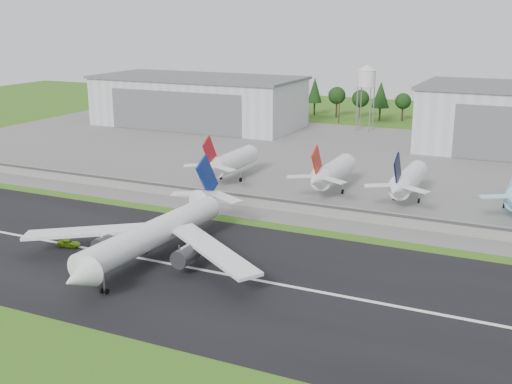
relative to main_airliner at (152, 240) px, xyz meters
The scene contains 14 objects.
ground 10.79m from the main_airliner, 83.84° to the right, with size 600.00×600.00×0.00m, color #385F16.
runway 4.97m from the main_airliner, 22.88° to the left, with size 320.00×60.00×0.10m, color black.
runway_centerline 4.91m from the main_airliner, 22.88° to the left, with size 220.00×1.00×0.02m, color white.
apron 110.55m from the main_airliner, 89.46° to the left, with size 320.00×150.00×0.10m, color slate.
blast_fence 45.54m from the main_airliner, 88.70° to the left, with size 240.00×0.61×3.50m.
hangar_west 174.40m from the main_airliner, 116.94° to the left, with size 97.00×44.00×23.20m.
water_tower 176.58m from the main_airliner, 91.30° to the left, with size 8.40×8.40×29.40m.
utility_poles 190.50m from the main_airliner, 89.69° to the left, with size 230.00×3.00×12.00m, color black, non-canonical shape.
treeline 205.50m from the main_airliner, 89.71° to the left, with size 320.00×16.00×22.00m, color black, non-canonical shape.
main_airliner is the anchor object (origin of this frame).
ground_vehicle 22.90m from the main_airliner, behind, with size 2.42×5.24×1.46m, color #95CF18.
parked_jet_red_a 69.12m from the main_airliner, 104.11° to the left, with size 7.36×31.29×16.85m.
parked_jet_red_b 69.05m from the main_airliner, 76.15° to the left, with size 7.36×31.29×16.90m.
parked_jet_navy 77.37m from the main_airliner, 60.04° to the left, with size 7.36×31.29×16.86m.
Camera 1 is at (72.95, -96.36, 50.77)m, focal length 45.00 mm.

